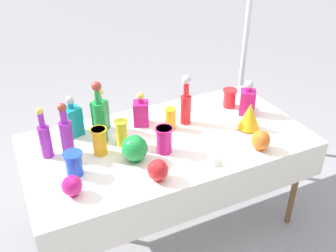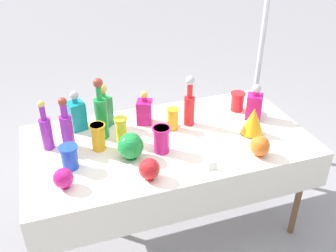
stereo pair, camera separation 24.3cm
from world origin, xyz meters
name	(u,v)px [view 1 (the left image)]	position (x,y,z in m)	size (l,w,h in m)	color
ground_plane	(168,222)	(0.00, 0.00, 0.00)	(40.00, 40.00, 0.00)	gray
display_table	(170,148)	(0.00, -0.03, 0.70)	(1.86, 0.98, 0.76)	white
tall_bottle_0	(186,103)	(0.20, 0.14, 0.92)	(0.08, 0.08, 0.37)	red
tall_bottle_1	(100,117)	(-0.40, 0.17, 0.94)	(0.08, 0.08, 0.42)	#198C38
tall_bottle_2	(66,134)	(-0.63, 0.11, 0.91)	(0.08, 0.08, 0.35)	purple
tall_bottle_3	(45,138)	(-0.75, 0.15, 0.89)	(0.07, 0.07, 0.34)	purple
square_decanter_0	(73,119)	(-0.54, 0.33, 0.88)	(0.13, 0.13, 0.29)	teal
square_decanter_1	(141,112)	(-0.09, 0.26, 0.86)	(0.14, 0.14, 0.25)	#C61972
square_decanter_2	(247,100)	(0.68, 0.07, 0.87)	(0.15, 0.15, 0.26)	#C61972
square_decanter_3	(100,111)	(-0.36, 0.31, 0.90)	(0.13, 0.13, 0.32)	#198C38
slender_vase_0	(170,118)	(0.07, 0.11, 0.84)	(0.08, 0.08, 0.16)	orange
slender_vase_1	(230,97)	(0.62, 0.21, 0.84)	(0.11, 0.11, 0.14)	red
slender_vase_2	(164,139)	(-0.08, -0.12, 0.85)	(0.12, 0.12, 0.17)	#C61972
slender_vase_3	(74,163)	(-0.64, -0.11, 0.84)	(0.11, 0.11, 0.15)	blue
slender_vase_4	(99,140)	(-0.45, 0.03, 0.86)	(0.10, 0.10, 0.18)	orange
slender_vase_5	(122,132)	(-0.30, 0.06, 0.86)	(0.09, 0.09, 0.18)	yellow
fluted_vase_0	(250,116)	(0.56, -0.12, 0.86)	(0.15, 0.15, 0.19)	orange
round_bowl_0	(261,140)	(0.47, -0.36, 0.83)	(0.12, 0.12, 0.13)	orange
round_bowl_1	(72,186)	(-0.70, -0.28, 0.82)	(0.11, 0.11, 0.12)	#C61972
round_bowl_2	(135,148)	(-0.28, -0.13, 0.85)	(0.16, 0.16, 0.17)	#198C38
round_bowl_3	(158,170)	(-0.23, -0.36, 0.83)	(0.12, 0.12, 0.13)	red
price_tag_left	(218,163)	(0.14, -0.40, 0.78)	(0.06, 0.01, 0.05)	white
cardboard_box_behind_left	(84,162)	(-0.42, 0.84, 0.14)	(0.49, 0.45, 0.37)	tan
canopy_pole	(244,56)	(1.09, 0.72, 0.92)	(0.18, 0.18, 2.35)	silver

